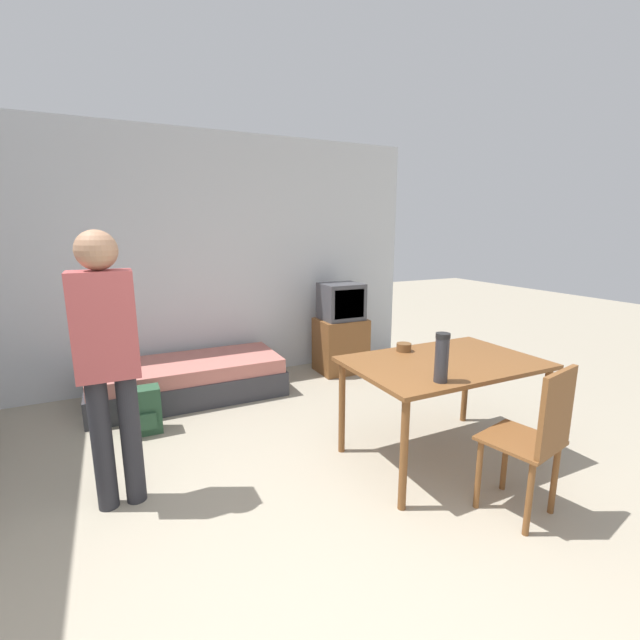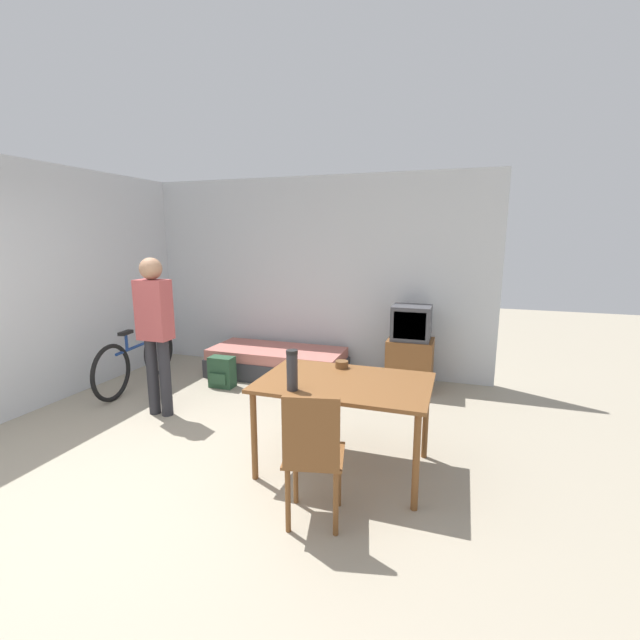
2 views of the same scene
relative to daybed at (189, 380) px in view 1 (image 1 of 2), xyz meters
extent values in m
plane|color=#9E937F|center=(0.12, -2.98, -0.19)|extent=(20.00, 20.00, 0.00)
cube|color=silver|center=(0.12, 0.51, 1.16)|extent=(5.38, 0.06, 2.70)
cube|color=#333338|center=(0.00, 0.00, -0.07)|extent=(1.87, 0.80, 0.25)
cube|color=#B76B60|center=(0.00, 0.00, 0.13)|extent=(1.81, 0.77, 0.14)
cube|color=brown|center=(1.79, 0.06, 0.13)|extent=(0.56, 0.46, 0.64)
cube|color=#424247|center=(1.79, 0.06, 0.66)|extent=(0.46, 0.40, 0.42)
cube|color=black|center=(1.79, -0.13, 0.66)|extent=(0.38, 0.01, 0.33)
cube|color=brown|center=(1.50, -2.01, 0.55)|extent=(1.37, 0.89, 0.03)
cylinder|color=brown|center=(0.88, -2.40, 0.17)|extent=(0.05, 0.05, 0.73)
cylinder|color=brown|center=(2.12, -2.40, 0.17)|extent=(0.05, 0.05, 0.73)
cylinder|color=brown|center=(0.88, -1.62, 0.17)|extent=(0.05, 0.05, 0.73)
cylinder|color=brown|center=(2.12, -1.62, 0.17)|extent=(0.05, 0.05, 0.73)
cube|color=brown|center=(1.49, -2.70, 0.27)|extent=(0.47, 0.47, 0.02)
cube|color=brown|center=(1.53, -2.88, 0.52)|extent=(0.36, 0.11, 0.47)
cylinder|color=brown|center=(1.61, -2.52, 0.04)|extent=(0.04, 0.04, 0.45)
cylinder|color=brown|center=(1.30, -2.59, 0.04)|extent=(0.04, 0.04, 0.45)
cylinder|color=brown|center=(1.67, -2.82, 0.04)|extent=(0.04, 0.04, 0.45)
cylinder|color=brown|center=(1.37, -2.89, 0.04)|extent=(0.04, 0.04, 0.45)
cylinder|color=#28282D|center=(-0.74, -1.59, 0.23)|extent=(0.12, 0.12, 0.84)
cylinder|color=#28282D|center=(-0.58, -1.59, 0.23)|extent=(0.12, 0.12, 0.84)
cube|color=#B24C4C|center=(-0.66, -1.59, 0.96)|extent=(0.34, 0.20, 0.63)
sphere|color=#A87A5B|center=(-0.66, -1.59, 1.38)|extent=(0.23, 0.23, 0.23)
cylinder|color=#2D2D33|center=(1.18, -2.34, 0.72)|extent=(0.08, 0.08, 0.31)
cylinder|color=black|center=(1.18, -2.34, 0.86)|extent=(0.09, 0.09, 0.03)
cylinder|color=brown|center=(1.39, -1.69, 0.60)|extent=(0.11, 0.11, 0.06)
cube|color=#284C33|center=(-0.49, -0.62, 0.01)|extent=(0.32, 0.18, 0.40)
cube|color=#284C33|center=(-0.49, -0.73, -0.05)|extent=(0.22, 0.03, 0.14)
camera|label=1|loc=(-0.59, -4.28, 1.50)|focal=24.00mm
camera|label=2|loc=(2.35, -5.18, 1.71)|focal=24.00mm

